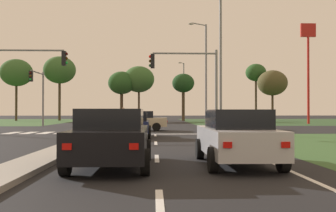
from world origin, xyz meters
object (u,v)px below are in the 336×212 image
(traffic_signal_near_left, at_px, (16,73))
(traffic_signal_near_right, at_px, (192,76))
(car_navy_seventh, at_px, (133,124))
(treeline_third, at_px, (122,83))
(car_beige_near, at_px, (139,121))
(car_maroon_second, at_px, (113,116))
(treeline_sixth, at_px, (256,73))
(treeline_seventh, at_px, (272,83))
(car_white_fifth, at_px, (235,120))
(street_lamp_third, at_px, (205,70))
(treeline_near, at_px, (16,73))
(fastfood_pole_sign, at_px, (308,51))
(car_black_fourth, at_px, (112,137))
(street_lamp_fourth, at_px, (183,88))
(treeline_second, at_px, (60,70))
(street_lamp_second, at_px, (220,58))
(pedestrian_at_median, at_px, (123,113))
(traffic_signal_far_left, at_px, (39,88))
(treeline_fourth, at_px, (139,79))
(treeline_fifth, at_px, (183,84))
(car_silver_third, at_px, (236,137))

(traffic_signal_near_left, xyz_separation_m, traffic_signal_near_right, (11.59, 0.00, -0.14))
(car_navy_seventh, relative_size, treeline_third, 0.55)
(car_navy_seventh, bearing_deg, car_beige_near, 89.78)
(car_beige_near, height_order, car_maroon_second, car_maroon_second)
(treeline_sixth, height_order, treeline_seventh, treeline_sixth)
(car_white_fifth, relative_size, car_navy_seventh, 1.07)
(car_beige_near, xyz_separation_m, traffic_signal_near_left, (-7.88, -4.31, 3.25))
(street_lamp_third, distance_m, treeline_seventh, 23.16)
(treeline_near, height_order, treeline_seventh, treeline_near)
(traffic_signal_near_right, height_order, treeline_third, treeline_third)
(traffic_signal_near_left, height_order, treeline_near, treeline_near)
(fastfood_pole_sign, height_order, treeline_third, fastfood_pole_sign)
(treeline_third, bearing_deg, car_black_fourth, -85.61)
(street_lamp_fourth, distance_m, treeline_second, 21.11)
(car_navy_seventh, height_order, street_lamp_second, street_lamp_second)
(car_navy_seventh, relative_size, fastfood_pole_sign, 0.35)
(car_maroon_second, bearing_deg, car_navy_seventh, 97.91)
(street_lamp_third, bearing_deg, treeline_second, 130.02)
(traffic_signal_near_left, relative_size, pedestrian_at_median, 3.18)
(fastfood_pole_sign, relative_size, treeline_near, 1.24)
(fastfood_pole_sign, distance_m, treeline_near, 42.90)
(pedestrian_at_median, height_order, treeline_near, treeline_near)
(treeline_third, xyz_separation_m, treeline_sixth, (21.10, 0.75, 1.70))
(treeline_near, bearing_deg, traffic_signal_far_left, -66.54)
(traffic_signal_near_left, distance_m, treeline_seventh, 42.19)
(treeline_third, height_order, treeline_fourth, treeline_fourth)
(car_black_fourth, height_order, traffic_signal_far_left, traffic_signal_far_left)
(car_black_fourth, bearing_deg, treeline_seventh, 68.25)
(car_beige_near, height_order, traffic_signal_far_left, traffic_signal_far_left)
(car_navy_seventh, relative_size, treeline_second, 0.41)
(treeline_fourth, relative_size, treeline_fifth, 1.17)
(traffic_signal_far_left, xyz_separation_m, treeline_sixth, (27.14, 23.47, 3.80))
(pedestrian_at_median, bearing_deg, car_beige_near, -75.09)
(traffic_signal_near_right, xyz_separation_m, treeline_third, (-7.50, 34.39, 1.93))
(treeline_fourth, bearing_deg, treeline_seventh, -7.70)
(street_lamp_fourth, bearing_deg, car_navy_seventh, -97.96)
(traffic_signal_near_right, height_order, street_lamp_second, street_lamp_second)
(car_black_fourth, distance_m, pedestrian_at_median, 35.44)
(traffic_signal_near_right, relative_size, fastfood_pole_sign, 0.47)
(car_silver_third, relative_size, pedestrian_at_median, 2.41)
(car_beige_near, xyz_separation_m, treeline_fourth, (-1.15, 30.82, 5.69))
(traffic_signal_near_right, bearing_deg, street_lamp_third, 78.79)
(car_maroon_second, distance_m, traffic_signal_far_left, 19.02)
(car_white_fifth, xyz_separation_m, treeline_seventh, (11.23, 26.57, 4.97))
(street_lamp_third, height_order, treeline_near, street_lamp_third)
(street_lamp_second, relative_size, pedestrian_at_median, 5.72)
(treeline_fifth, bearing_deg, car_beige_near, -100.86)
(car_maroon_second, relative_size, pedestrian_at_median, 2.37)
(treeline_near, bearing_deg, car_maroon_second, -20.88)
(traffic_signal_far_left, xyz_separation_m, traffic_signal_near_right, (13.54, -11.67, 0.16))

